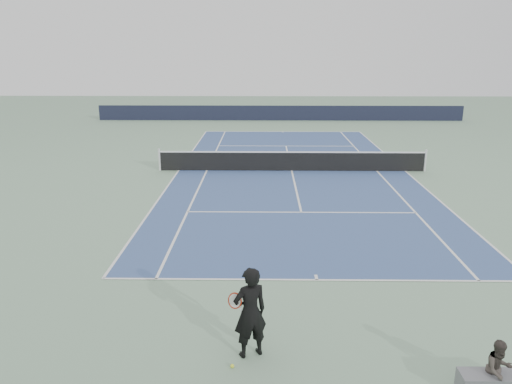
{
  "coord_description": "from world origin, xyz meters",
  "views": [
    {
      "loc": [
        -1.38,
        -23.5,
        5.67
      ],
      "look_at": [
        -1.62,
        -7.56,
        1.1
      ],
      "focal_mm": 35.0,
      "sensor_mm": 36.0,
      "label": 1
    }
  ],
  "objects_px": {
    "tennis_net": "(292,161)",
    "tennis_ball": "(232,366)",
    "spectator_bench": "(497,376)",
    "tennis_player": "(250,312)"
  },
  "relations": [
    {
      "from": "tennis_net",
      "to": "tennis_ball",
      "type": "distance_m",
      "value": 15.66
    },
    {
      "from": "tennis_ball",
      "to": "spectator_bench",
      "type": "distance_m",
      "value": 4.59
    },
    {
      "from": "tennis_player",
      "to": "tennis_ball",
      "type": "height_order",
      "value": "tennis_player"
    },
    {
      "from": "tennis_net",
      "to": "tennis_ball",
      "type": "xyz_separation_m",
      "value": [
        -1.94,
        -15.54,
        -0.47
      ]
    },
    {
      "from": "tennis_ball",
      "to": "spectator_bench",
      "type": "xyz_separation_m",
      "value": [
        4.53,
        -0.67,
        0.32
      ]
    },
    {
      "from": "tennis_net",
      "to": "tennis_player",
      "type": "distance_m",
      "value": 15.21
    },
    {
      "from": "tennis_player",
      "to": "spectator_bench",
      "type": "distance_m",
      "value": 4.39
    },
    {
      "from": "tennis_player",
      "to": "tennis_ball",
      "type": "distance_m",
      "value": 1.02
    },
    {
      "from": "tennis_net",
      "to": "tennis_ball",
      "type": "height_order",
      "value": "tennis_net"
    },
    {
      "from": "tennis_net",
      "to": "spectator_bench",
      "type": "bearing_deg",
      "value": -80.9
    }
  ]
}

